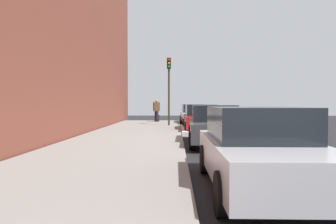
# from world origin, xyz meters

# --- Properties ---
(ground_plane) EXTENTS (56.00, 56.00, 0.00)m
(ground_plane) POSITION_xyz_m (0.00, 0.00, 0.00)
(ground_plane) COLOR black
(sidewalk) EXTENTS (28.00, 4.60, 0.15)m
(sidewalk) POSITION_xyz_m (0.00, -3.30, 0.07)
(sidewalk) COLOR gray
(sidewalk) RESTS_ON ground
(lane_stripe_centre) EXTENTS (28.00, 0.14, 0.01)m
(lane_stripe_centre) POSITION_xyz_m (0.00, 3.20, 0.00)
(lane_stripe_centre) COLOR gold
(lane_stripe_centre) RESTS_ON ground
(snow_bank_curb) EXTENTS (5.17, 0.56, 0.22)m
(snow_bank_curb) POSITION_xyz_m (-5.30, -0.70, 0.11)
(snow_bank_curb) COLOR white
(snow_bank_curb) RESTS_ON ground
(parked_car_white) EXTENTS (4.82, 2.01, 1.51)m
(parked_car_white) POSITION_xyz_m (-11.19, 0.03, 0.76)
(parked_car_white) COLOR black
(parked_car_white) RESTS_ON ground
(parked_car_red) EXTENTS (4.53, 1.92, 1.51)m
(parked_car_red) POSITION_xyz_m (-5.42, 0.11, 0.76)
(parked_car_red) COLOR black
(parked_car_red) RESTS_ON ground
(parked_car_charcoal) EXTENTS (4.53, 2.02, 1.51)m
(parked_car_charcoal) POSITION_xyz_m (0.07, 0.17, 0.76)
(parked_car_charcoal) COLOR black
(parked_car_charcoal) RESTS_ON ground
(parked_car_silver) EXTENTS (4.27, 1.91, 1.51)m
(parked_car_silver) POSITION_xyz_m (6.21, 0.22, 0.76)
(parked_car_silver) COLOR black
(parked_car_silver) RESTS_ON ground
(pedestrian_brown_coat) EXTENTS (0.55, 0.55, 1.75)m
(pedestrian_brown_coat) POSITION_xyz_m (-12.30, -2.81, 1.08)
(pedestrian_brown_coat) COLOR black
(pedestrian_brown_coat) RESTS_ON sidewalk
(traffic_light_pole) EXTENTS (0.35, 0.26, 4.39)m
(traffic_light_pole) POSITION_xyz_m (-8.20, -1.73, 3.12)
(traffic_light_pole) COLOR #2D2D19
(traffic_light_pole) RESTS_ON sidewalk
(rolling_suitcase) EXTENTS (0.34, 0.22, 0.87)m
(rolling_suitcase) POSITION_xyz_m (-12.72, -2.71, 0.41)
(rolling_suitcase) COLOR #471E19
(rolling_suitcase) RESTS_ON sidewalk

